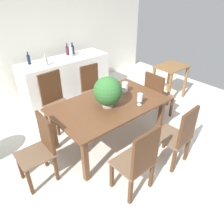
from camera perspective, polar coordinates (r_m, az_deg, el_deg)
The scene contains 20 objects.
ground_plane at distance 3.81m, azimuth 0.21°, elevation -8.15°, with size 7.04×7.04×0.00m, color silver.
back_wall at distance 5.30m, azimuth -19.48°, elevation 17.61°, with size 6.40×0.10×2.60m, color silver.
dining_table at distance 3.48m, azimuth -0.72°, elevation 0.95°, with size 1.81×1.10×0.76m.
chair_far_right at distance 4.49m, azimuth -5.23°, elevation 6.56°, with size 0.46×0.44×0.99m.
chair_head_end at distance 3.07m, azimuth -18.20°, elevation -8.71°, with size 0.45×0.43×0.97m.
chair_near_right at distance 3.26m, azimuth 17.10°, elevation -5.67°, with size 0.47×0.49×0.99m.
chair_far_left at distance 4.12m, azimuth -14.75°, elevation 3.55°, with size 0.51×0.50×1.04m.
chair_foot_end at distance 4.32m, azimuth 11.55°, elevation 4.75°, with size 0.44×0.49×0.94m.
chair_near_left at distance 2.72m, azimuth 7.13°, elevation -12.37°, with size 0.48×0.43×1.03m.
flower_centerpiece at distance 3.24m, azimuth -1.11°, elevation 5.43°, with size 0.44×0.43×0.48m.
crystal_vase_left at distance 3.73m, azimuth 3.40°, elevation 6.62°, with size 0.10×0.10×0.19m.
crystal_vase_center_near at distance 3.36m, azimuth 7.33°, elevation 3.64°, with size 0.08×0.08×0.19m.
wine_glass at distance 3.61m, azimuth 1.35°, elevation 5.60°, with size 0.07×0.07×0.14m.
kitchen_counter at distance 5.11m, azimuth -11.95°, elevation 8.42°, with size 1.99×0.64×0.95m, color white.
wine_bottle_dark at distance 5.17m, azimuth -11.66°, elevation 15.55°, with size 0.07×0.07×0.27m.
wine_bottle_amber at distance 5.03m, azimuth -10.70°, elevation 15.28°, with size 0.07×0.07×0.28m.
wine_bottle_green at distance 5.21m, azimuth -10.32°, elevation 15.78°, with size 0.08×0.08×0.26m.
wine_bottle_tall at distance 4.79m, azimuth -21.02°, elevation 12.77°, with size 0.06×0.06×0.25m.
wine_bottle_clear at distance 4.61m, azimuth -16.99°, elevation 12.70°, with size 0.08×0.08×0.23m.
side_table at distance 5.15m, azimuth 15.10°, elevation 9.60°, with size 0.69×0.54×0.78m.
Camera 1 is at (-1.92, -2.20, 2.45)m, focal length 34.81 mm.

